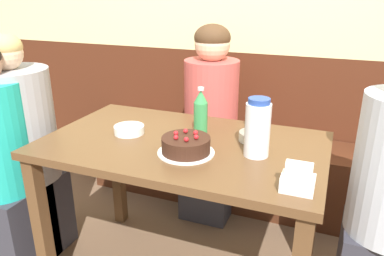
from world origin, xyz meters
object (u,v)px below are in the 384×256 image
(person_dark_striped, at_px, (211,129))
(bench_seat, at_px, (231,169))
(birthday_cake, at_px, (186,145))
(soju_bottle, at_px, (201,112))
(glass_water_tall, at_px, (254,119))
(person_pale_blue_shirt, at_px, (21,152))
(water_pitcher, at_px, (257,128))
(bowl_soup_white, at_px, (254,136))
(person_grey_tee, at_px, (1,168))
(bowl_rice_small, at_px, (129,130))
(napkin_holder, at_px, (298,181))

(person_dark_striped, bearing_deg, bench_seat, 157.35)
(birthday_cake, distance_m, soju_bottle, 0.24)
(glass_water_tall, height_order, person_pale_blue_shirt, person_pale_blue_shirt)
(water_pitcher, bearing_deg, bench_seat, 111.36)
(bowl_soup_white, xyz_separation_m, person_grey_tee, (-1.17, -0.35, -0.21))
(person_dark_striped, bearing_deg, glass_water_tall, 44.57)
(bowl_soup_white, xyz_separation_m, glass_water_tall, (-0.04, 0.16, 0.02))
(soju_bottle, distance_m, bowl_rice_small, 0.35)
(bowl_rice_small, xyz_separation_m, glass_water_tall, (0.53, 0.29, 0.03))
(birthday_cake, bearing_deg, water_pitcher, 17.90)
(napkin_holder, xyz_separation_m, bowl_rice_small, (-0.80, 0.25, -0.02))
(bowl_rice_small, bearing_deg, napkin_holder, -17.59)
(bowl_soup_white, bearing_deg, birthday_cake, -134.12)
(napkin_holder, xyz_separation_m, person_dark_striped, (-0.61, 0.89, -0.21))
(bench_seat, relative_size, bowl_rice_small, 13.93)
(bench_seat, bearing_deg, napkin_holder, -64.19)
(birthday_cake, bearing_deg, glass_water_tall, 64.26)
(water_pitcher, height_order, glass_water_tall, water_pitcher)
(bench_seat, height_order, person_grey_tee, person_grey_tee)
(bench_seat, distance_m, soju_bottle, 0.95)
(bowl_soup_white, bearing_deg, person_pale_blue_shirt, -169.75)
(napkin_holder, distance_m, bowl_rice_small, 0.84)
(bowl_rice_small, bearing_deg, glass_water_tall, 29.01)
(bowl_rice_small, bearing_deg, birthday_cake, -17.89)
(birthday_cake, relative_size, bowl_soup_white, 1.77)
(water_pitcher, relative_size, person_dark_striped, 0.20)
(bench_seat, height_order, soju_bottle, soju_bottle)
(bowl_rice_small, height_order, person_pale_blue_shirt, person_pale_blue_shirt)
(person_pale_blue_shirt, bearing_deg, napkin_holder, -6.89)
(napkin_holder, distance_m, glass_water_tall, 0.61)
(bowl_soup_white, distance_m, bowl_rice_small, 0.58)
(bench_seat, distance_m, birthday_cake, 1.09)
(bowl_rice_small, relative_size, person_grey_tee, 0.12)
(water_pitcher, relative_size, glass_water_tall, 2.69)
(bench_seat, xyz_separation_m, birthday_cake, (0.06, -0.94, 0.56))
(bench_seat, bearing_deg, bowl_soup_white, -67.55)
(birthday_cake, bearing_deg, person_pale_blue_shirt, 178.49)
(birthday_cake, xyz_separation_m, glass_water_tall, (0.19, 0.40, 0.01))
(person_pale_blue_shirt, xyz_separation_m, person_grey_tee, (0.00, -0.14, -0.03))
(soju_bottle, height_order, person_pale_blue_shirt, person_pale_blue_shirt)
(person_pale_blue_shirt, bearing_deg, soju_bottle, 12.65)
(soju_bottle, relative_size, person_pale_blue_shirt, 0.19)
(napkin_holder, bearing_deg, bowl_rice_small, 162.41)
(bench_seat, height_order, birthday_cake, birthday_cake)
(napkin_holder, bearing_deg, birthday_cake, 162.63)
(soju_bottle, relative_size, glass_water_tall, 2.49)
(person_pale_blue_shirt, bearing_deg, bowl_soup_white, 10.25)
(soju_bottle, bearing_deg, bench_seat, 93.18)
(bench_seat, relative_size, bowl_soup_white, 14.66)
(napkin_holder, height_order, person_grey_tee, person_grey_tee)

